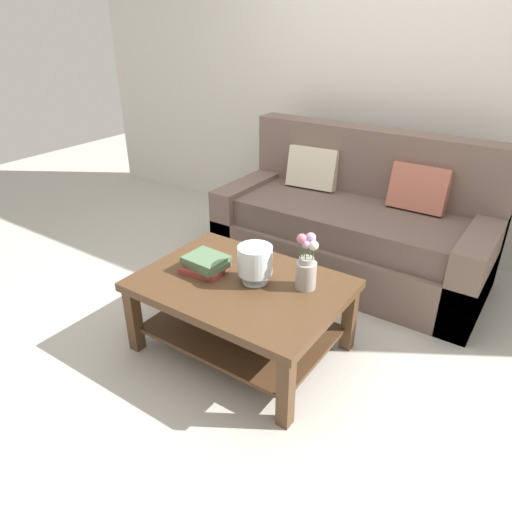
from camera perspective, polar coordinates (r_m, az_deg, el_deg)
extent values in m
plane|color=#B7B2A8|center=(3.16, 2.80, -7.76)|extent=(10.00, 10.00, 0.00)
cube|color=beige|center=(4.11, 16.32, 19.93)|extent=(6.40, 0.12, 2.70)
cube|color=brown|center=(3.68, 11.14, 0.47)|extent=(2.00, 0.90, 0.36)
cube|color=brown|center=(3.54, 11.35, 4.32)|extent=(1.76, 0.74, 0.20)
cube|color=brown|center=(3.79, 14.09, 9.63)|extent=(2.00, 0.20, 0.70)
cube|color=brown|center=(4.03, -0.46, 5.32)|extent=(0.20, 0.90, 0.60)
cube|color=brown|center=(3.43, 25.10, -1.67)|extent=(0.20, 0.90, 0.60)
cube|color=beige|center=(3.84, 6.99, 10.63)|extent=(0.42, 0.22, 0.34)
cube|color=#B26651|center=(3.55, 19.29, 7.84)|extent=(0.40, 0.18, 0.34)
cube|color=#4C331E|center=(2.68, -1.82, -3.60)|extent=(1.16, 0.84, 0.05)
cube|color=#4C331E|center=(2.89, -14.65, -7.50)|extent=(0.07, 0.07, 0.42)
cube|color=#4C331E|center=(2.35, 3.64, -16.18)|extent=(0.07, 0.07, 0.42)
cube|color=#4C331E|center=(3.32, -5.40, -1.67)|extent=(0.07, 0.07, 0.42)
cube|color=#4C331E|center=(2.86, 11.30, -7.50)|extent=(0.07, 0.07, 0.42)
cube|color=#4C331E|center=(2.85, -1.73, -8.83)|extent=(1.04, 0.72, 0.02)
cube|color=#993833|center=(2.79, 0.30, -8.84)|extent=(0.31, 0.24, 0.03)
cube|color=#3D6075|center=(2.75, -0.10, -8.58)|extent=(0.29, 0.21, 0.04)
cube|color=#993833|center=(2.78, -6.26, -1.45)|extent=(0.27, 0.24, 0.03)
cube|color=#51704C|center=(2.76, -6.19, -0.82)|extent=(0.27, 0.22, 0.04)
cube|color=#51704C|center=(2.75, -6.12, -0.29)|extent=(0.24, 0.20, 0.02)
cylinder|color=silver|center=(2.66, -0.11, -3.00)|extent=(0.14, 0.14, 0.02)
cylinder|color=silver|center=(2.64, -0.11, -2.47)|extent=(0.04, 0.04, 0.04)
cylinder|color=silver|center=(2.59, -0.12, -0.51)|extent=(0.20, 0.20, 0.16)
sphere|color=tan|center=(2.62, -0.65, -0.93)|extent=(0.04, 0.04, 0.04)
sphere|color=#2D333D|center=(2.60, 0.60, -0.99)|extent=(0.06, 0.06, 0.06)
cylinder|color=#9E998E|center=(2.59, 6.09, -2.33)|extent=(0.12, 0.12, 0.16)
cylinder|color=#9E998E|center=(2.54, 6.19, -0.52)|extent=(0.08, 0.08, 0.03)
cylinder|color=#426638|center=(2.50, 6.98, 0.25)|extent=(0.01, 0.01, 0.07)
sphere|color=silver|center=(2.48, 7.05, 1.28)|extent=(0.05, 0.05, 0.05)
cylinder|color=#426638|center=(2.53, 6.61, 0.89)|extent=(0.01, 0.01, 0.09)
sphere|color=#B28CB7|center=(2.50, 6.69, 2.21)|extent=(0.06, 0.06, 0.06)
cylinder|color=#426638|center=(2.54, 5.84, 0.73)|extent=(0.01, 0.01, 0.07)
sphere|color=#B28CB7|center=(2.51, 5.89, 1.71)|extent=(0.04, 0.04, 0.04)
cylinder|color=#426638|center=(2.51, 5.52, 0.79)|extent=(0.01, 0.01, 0.10)
sphere|color=#C66B7A|center=(2.48, 5.59, 2.12)|extent=(0.05, 0.05, 0.05)
cylinder|color=#426638|center=(2.50, 6.07, 0.37)|extent=(0.01, 0.01, 0.07)
sphere|color=#B28CB7|center=(2.48, 6.12, 1.40)|extent=(0.04, 0.04, 0.04)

